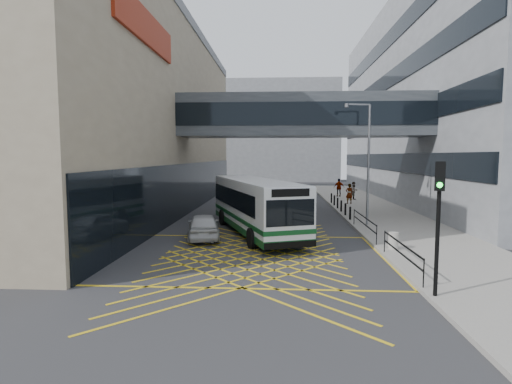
% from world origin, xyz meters
% --- Properties ---
extents(ground, '(120.00, 120.00, 0.00)m').
position_xyz_m(ground, '(0.00, 0.00, 0.00)').
color(ground, '#333335').
extents(building_whsmith, '(24.17, 42.00, 16.00)m').
position_xyz_m(building_whsmith, '(-17.98, 16.00, 8.00)').
color(building_whsmith, tan).
rests_on(building_whsmith, ground).
extents(building_right, '(24.09, 44.00, 20.00)m').
position_xyz_m(building_right, '(23.98, 24.00, 10.00)').
color(building_right, gray).
rests_on(building_right, ground).
extents(building_far, '(28.00, 16.00, 18.00)m').
position_xyz_m(building_far, '(-2.00, 60.00, 9.00)').
color(building_far, gray).
rests_on(building_far, ground).
extents(skybridge, '(20.00, 4.10, 3.00)m').
position_xyz_m(skybridge, '(3.00, 12.00, 7.50)').
color(skybridge, '#3E4348').
rests_on(skybridge, ground).
extents(pavement, '(6.00, 54.00, 0.16)m').
position_xyz_m(pavement, '(9.00, 15.00, 0.08)').
color(pavement, gray).
rests_on(pavement, ground).
extents(box_junction, '(12.00, 9.00, 0.01)m').
position_xyz_m(box_junction, '(0.00, 0.00, 0.00)').
color(box_junction, gold).
rests_on(box_junction, ground).
extents(bus, '(6.33, 11.57, 3.19)m').
position_xyz_m(bus, '(-0.17, 5.59, 1.71)').
color(bus, silver).
rests_on(bus, ground).
extents(car_white, '(2.73, 4.87, 1.46)m').
position_xyz_m(car_white, '(-2.91, 3.75, 0.73)').
color(car_white, silver).
rests_on(car_white, ground).
extents(car_dark, '(2.89, 4.53, 1.32)m').
position_xyz_m(car_dark, '(1.27, 16.31, 0.66)').
color(car_dark, black).
rests_on(car_dark, ground).
extents(car_silver, '(3.20, 5.30, 1.54)m').
position_xyz_m(car_silver, '(3.08, 24.02, 0.77)').
color(car_silver, gray).
rests_on(car_silver, ground).
extents(traffic_light, '(0.35, 0.51, 4.27)m').
position_xyz_m(traffic_light, '(6.21, -5.38, 2.94)').
color(traffic_light, black).
rests_on(traffic_light, pavement).
extents(street_lamp, '(1.75, 0.55, 7.70)m').
position_xyz_m(street_lamp, '(6.81, 7.96, 4.55)').
color(street_lamp, slate).
rests_on(street_lamp, pavement).
extents(litter_bin, '(0.46, 0.46, 0.80)m').
position_xyz_m(litter_bin, '(6.72, 1.13, 0.56)').
color(litter_bin, '#ADA89E').
rests_on(litter_bin, pavement).
extents(kerb_railings, '(0.05, 12.54, 1.00)m').
position_xyz_m(kerb_railings, '(6.15, 1.78, 0.88)').
color(kerb_railings, black).
rests_on(kerb_railings, pavement).
extents(bollards, '(0.14, 10.14, 0.90)m').
position_xyz_m(bollards, '(6.25, 15.00, 0.61)').
color(bollards, black).
rests_on(bollards, pavement).
extents(pedestrian_a, '(0.83, 0.67, 1.84)m').
position_xyz_m(pedestrian_a, '(7.79, 19.36, 1.08)').
color(pedestrian_a, gray).
rests_on(pedestrian_a, pavement).
extents(pedestrian_b, '(1.02, 0.86, 1.80)m').
position_xyz_m(pedestrian_b, '(8.86, 22.73, 1.06)').
color(pedestrian_b, gray).
rests_on(pedestrian_b, pavement).
extents(pedestrian_c, '(1.16, 0.56, 1.96)m').
position_xyz_m(pedestrian_c, '(7.82, 25.81, 1.14)').
color(pedestrian_c, gray).
rests_on(pedestrian_c, pavement).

